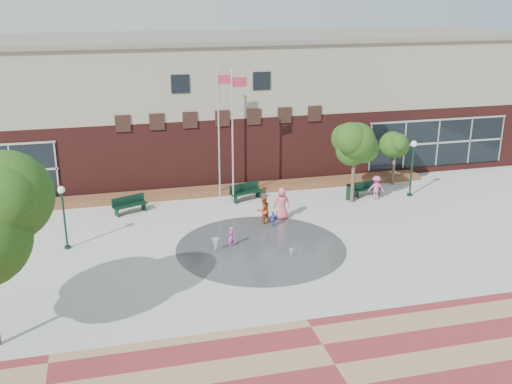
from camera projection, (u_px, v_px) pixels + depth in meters
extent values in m
plane|color=#666056|center=(278.00, 275.00, 26.84)|extent=(120.00, 120.00, 0.00)
cube|color=#A8A8A0|center=(256.00, 240.00, 30.51)|extent=(46.00, 18.00, 0.01)
cube|color=maroon|center=(335.00, 365.00, 20.41)|extent=(46.00, 6.00, 0.01)
cylinder|color=#383A3D|center=(261.00, 248.00, 29.59)|extent=(8.40, 8.40, 0.01)
cube|color=#4C1C19|center=(209.00, 137.00, 42.16)|extent=(44.00, 10.00, 4.50)
cube|color=gray|center=(207.00, 72.00, 40.71)|extent=(44.00, 10.00, 4.50)
cube|color=slate|center=(207.00, 38.00, 39.96)|extent=(44.40, 10.40, 0.30)
cube|color=black|center=(437.00, 143.00, 41.08)|extent=(10.00, 0.12, 3.19)
cube|color=black|center=(180.00, 84.00, 35.51)|extent=(1.10, 0.10, 1.10)
cube|color=black|center=(262.00, 81.00, 36.67)|extent=(1.10, 0.10, 1.10)
cube|color=maroon|center=(226.00, 193.00, 37.48)|extent=(26.00, 1.20, 0.40)
cylinder|color=silver|center=(219.00, 136.00, 35.56)|extent=(0.09, 0.09, 7.74)
sphere|color=silver|center=(217.00, 69.00, 34.29)|extent=(0.15, 0.15, 0.15)
cube|color=#BE2D4A|center=(225.00, 79.00, 34.61)|extent=(0.85, 0.06, 0.52)
cylinder|color=silver|center=(233.00, 140.00, 34.45)|extent=(0.10, 0.10, 7.78)
sphere|color=silver|center=(232.00, 71.00, 33.18)|extent=(0.16, 0.16, 0.16)
cube|color=#BE2D4A|center=(239.00, 82.00, 33.54)|extent=(0.89, 0.14, 0.55)
cylinder|color=black|center=(65.00, 221.00, 29.05)|extent=(0.10, 0.10, 2.92)
cylinder|color=black|center=(68.00, 247.00, 29.50)|extent=(0.31, 0.31, 0.14)
sphere|color=silver|center=(61.00, 190.00, 28.53)|extent=(0.34, 0.34, 0.34)
cylinder|color=black|center=(412.00, 172.00, 36.49)|extent=(0.11, 0.11, 3.15)
cylinder|color=black|center=(410.00, 195.00, 36.97)|extent=(0.33, 0.33, 0.15)
sphere|color=silver|center=(414.00, 144.00, 35.92)|extent=(0.37, 0.37, 0.37)
cube|color=black|center=(130.00, 205.00, 33.97)|extent=(2.05, 1.25, 0.07)
cube|color=black|center=(128.00, 200.00, 34.07)|extent=(1.86, 0.79, 0.50)
cube|color=black|center=(246.00, 192.00, 36.04)|extent=(2.14, 1.24, 0.07)
cube|color=black|center=(244.00, 187.00, 36.15)|extent=(1.96, 0.75, 0.52)
cube|color=black|center=(367.00, 189.00, 36.88)|extent=(1.76, 0.61, 0.06)
cube|color=black|center=(366.00, 185.00, 37.00)|extent=(1.73, 0.18, 0.43)
cylinder|color=black|center=(351.00, 193.00, 36.18)|extent=(0.54, 0.54, 0.89)
cylinder|color=black|center=(351.00, 185.00, 36.03)|extent=(0.57, 0.57, 0.05)
cylinder|color=#48362B|center=(353.00, 177.00, 35.40)|extent=(0.21, 0.21, 3.13)
cylinder|color=#48362B|center=(394.00, 168.00, 38.75)|extent=(0.20, 0.20, 2.31)
cone|color=white|center=(216.00, 252.00, 29.14)|extent=(0.34, 0.34, 0.67)
cone|color=white|center=(291.00, 257.00, 28.63)|extent=(0.17, 0.17, 0.38)
imported|color=#D34BA8|center=(231.00, 237.00, 29.56)|extent=(0.46, 0.43, 1.05)
imported|color=#AD461A|center=(263.00, 210.00, 32.38)|extent=(0.93, 0.82, 1.60)
imported|color=#DB536B|center=(282.00, 204.00, 33.01)|extent=(1.01, 0.78, 1.83)
imported|color=blue|center=(273.00, 219.00, 32.05)|extent=(0.53, 0.24, 0.88)
imported|color=#CF519F|center=(376.00, 188.00, 36.13)|extent=(1.08, 0.78, 1.50)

